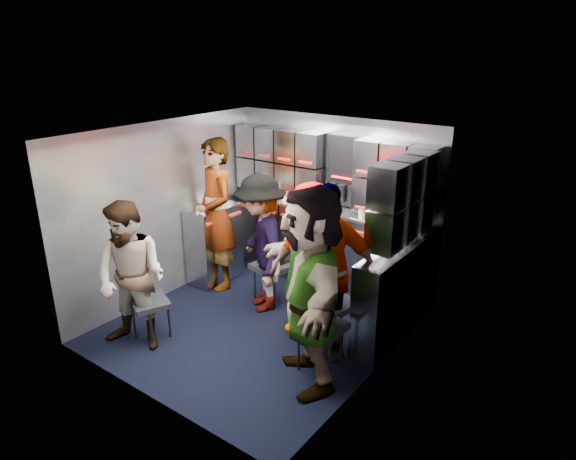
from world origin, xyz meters
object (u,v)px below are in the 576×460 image
Objects in this scene: jump_seat_near_left at (150,305)px; jump_seat_center at (320,288)px; attendant_arc_c at (311,259)px; attendant_arc_d at (324,272)px; jump_seat_mid_right at (333,306)px; attendant_arc_b at (261,244)px; attendant_arc_e at (310,288)px; attendant_standing at (216,215)px; jump_seat_mid_left at (271,269)px; attendant_arc_a at (132,277)px; jump_seat_near_right at (320,329)px.

jump_seat_near_left is 1.80m from jump_seat_center.
attendant_arc_d reaches higher than attendant_arc_c.
jump_seat_mid_right is 0.53m from attendant_arc_c.
attendant_arc_e is (1.21, -0.80, 0.14)m from attendant_arc_b.
attendant_arc_b reaches higher than jump_seat_near_left.
attendant_standing is (-1.88, 0.32, 0.50)m from jump_seat_mid_right.
attendant_arc_a is at bearing -107.98° from jump_seat_mid_left.
jump_seat_near_right is 0.52m from attendant_arc_e.
attendant_standing is at bearing 83.74° from attendant_arc_a.
attendant_arc_c reaches higher than jump_seat_center.
attendant_arc_d is 0.94× the size of attendant_arc_e.
attendant_arc_a reaches higher than jump_seat_near_right.
jump_seat_mid_right is at bearing 28.76° from attendant_arc_b.
jump_seat_center is 0.25× the size of attendant_arc_e.
attendant_arc_b is (-0.72, -0.12, 0.38)m from jump_seat_center.
attendant_arc_d is (0.35, -0.30, 0.06)m from attendant_arc_c.
attendant_standing is at bearing 133.28° from attendant_arc_d.
jump_seat_mid_left is at bearing 121.20° from attendant_arc_d.
jump_seat_center is at bearing 159.22° from attendant_arc_e.
jump_seat_near_right is 0.53m from attendant_arc_d.
attendant_arc_c reaches higher than jump_seat_mid_left.
attendant_arc_d is at bearing -47.06° from attendant_arc_c.
attendant_arc_d is (0.00, -0.18, 0.44)m from jump_seat_mid_right.
jump_seat_mid_left is at bearing 161.30° from jump_seat_mid_right.
jump_seat_near_left is at bearing -53.35° from attendant_standing.
attendant_standing reaches higher than attendant_arc_b.
jump_seat_mid_left is at bearing 54.43° from attendant_arc_a.
jump_seat_center is 0.26× the size of attendant_arc_d.
jump_seat_mid_left is 1.64m from attendant_arc_e.
attendant_arc_a is 0.93× the size of attendant_arc_c.
attendant_arc_c is (-0.48, 0.56, 0.38)m from jump_seat_near_right.
attendant_arc_b is at bearing 52.25° from attendant_arc_a.
attendant_arc_b is at bearing 152.78° from jump_seat_near_right.
attendant_arc_c is at bearing 16.61° from attendant_standing.
attendant_arc_d is (1.58, 0.83, 0.49)m from jump_seat_near_left.
attendant_arc_c is (1.23, 1.13, 0.43)m from jump_seat_near_left.
attendant_arc_e reaches higher than attendant_arc_a.
attendant_arc_a is 0.82× the size of attendant_arc_e.
jump_seat_mid_left is 0.96× the size of jump_seat_near_right.
attendant_arc_d is (0.35, -0.48, 0.47)m from jump_seat_center.
jump_seat_mid_right is 0.33× the size of attendant_arc_a.
attendant_arc_b is at bearing -172.10° from attendant_arc_e.
attendant_arc_a is at bearing -120.06° from attendant_arc_e.
attendant_arc_e is (0.14, -0.44, 0.05)m from attendant_arc_d.
attendant_arc_a is at bearing -139.17° from attendant_arc_c.
jump_seat_mid_right is at bearing 32.71° from jump_seat_near_left.
attendant_arc_a reaches higher than jump_seat_mid_left.
jump_seat_center is at bearing 47.76° from attendant_arc_b.
attendant_arc_b reaches higher than jump_seat_near_right.
attendant_standing is 0.83m from attendant_arc_b.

